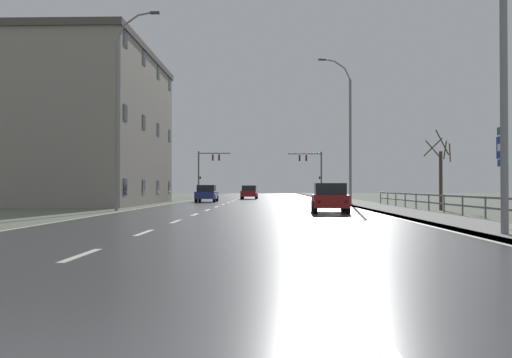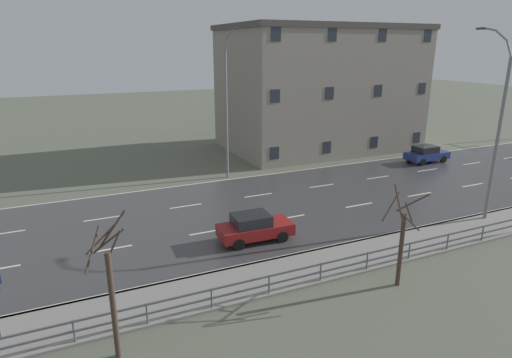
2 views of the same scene
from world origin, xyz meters
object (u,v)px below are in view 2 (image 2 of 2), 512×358
Objects in this scene: street_lamp_midground at (497,130)px; car_near_left at (426,154)px; brick_building at (318,88)px; car_distant at (254,227)px; street_lamp_left_bank at (227,108)px.

street_lamp_midground is 2.80× the size of car_near_left.
car_near_left is at bearing 29.78° from brick_building.
street_lamp_midground is at bearing 80.67° from car_distant.
brick_building is at bearing 142.58° from car_distant.
car_distant is at bearing -67.36° from car_near_left.
street_lamp_midground is 14.68m from car_near_left.
street_lamp_left_bank is 13.21m from car_distant.
brick_building is (-9.97, -5.71, 5.39)m from car_near_left.
brick_building is at bearing -150.18° from car_near_left.
car_near_left is (-11.92, 7.10, -4.80)m from street_lamp_midground.
car_distant is (11.91, -2.98, -4.89)m from street_lamp_left_bank.
street_lamp_left_bank reaches higher than car_near_left.
brick_building is (-7.00, 12.78, 0.51)m from street_lamp_left_bank.
brick_building reaches higher than car_near_left.
car_near_left is 12.69m from brick_building.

